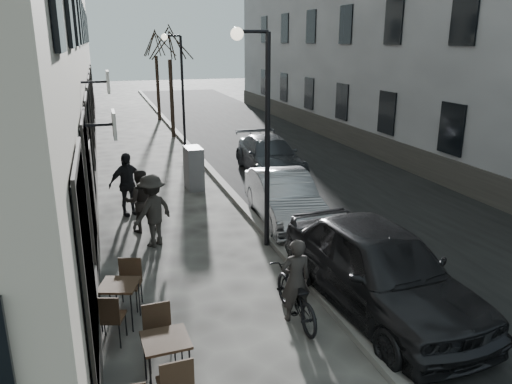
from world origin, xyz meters
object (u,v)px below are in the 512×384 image
pedestrian_mid (152,211)px  car_near (379,268)px  bistro_set_c (120,300)px  car_far (270,156)px  utility_cabinet (194,168)px  streetlamp_near (260,117)px  tree_far (155,43)px  bicycle (295,295)px  bistro_set_b (167,358)px  car_mid (284,197)px  pedestrian_far (127,184)px  pedestrian_near (140,201)px  tree_near (169,43)px  streetlamp_far (178,79)px

pedestrian_mid → car_near: pedestrian_mid is taller
bistro_set_c → car_far: bearing=75.5°
utility_cabinet → streetlamp_near: bearing=-85.2°
tree_far → bicycle: size_ratio=3.18×
car_near → bicycle: bearing=171.9°
tree_far → bistro_set_b: size_ratio=3.52×
bicycle → car_mid: bearing=-108.5°
bistro_set_b → pedestrian_far: bearing=87.3°
utility_cabinet → car_far: utility_cabinet is taller
bicycle → car_mid: car_mid is taller
pedestrian_near → car_mid: 3.86m
car_near → bistro_set_c: bearing=165.2°
pedestrian_far → car_far: (5.39, 3.26, -0.24)m
tree_near → bistro_set_c: bearing=-101.2°
utility_cabinet → car_mid: utility_cabinet is taller
streetlamp_near → streetlamp_far: same height
tree_far → car_far: 15.18m
bistro_set_c → pedestrian_mid: size_ratio=0.90×
bicycle → tree_far: bearing=-91.6°
streetlamp_far → pedestrian_mid: size_ratio=2.85×
tree_near → car_far: tree_near is taller
pedestrian_mid → utility_cabinet: bearing=-149.3°
pedestrian_near → pedestrian_far: pedestrian_far is taller
streetlamp_far → bistro_set_c: size_ratio=3.17×
bistro_set_c → bicycle: (2.98, -0.77, -0.00)m
streetlamp_near → car_mid: 3.13m
bistro_set_c → bicycle: bearing=3.7°
pedestrian_mid → tree_near: bearing=-137.4°
pedestrian_mid → car_far: 7.58m
utility_cabinet → bicycle: (0.20, -8.72, -0.24)m
utility_cabinet → tree_far: bearing=85.5°
bistro_set_b → tree_far: bearing=80.4°
tree_far → bicycle: 24.74m
streetlamp_far → pedestrian_far: bearing=-108.5°
bistro_set_c → car_near: (4.58, -0.89, 0.36)m
pedestrian_far → car_mid: pedestrian_far is taller
utility_cabinet → pedestrian_far: 3.08m
streetlamp_near → car_far: 7.43m
utility_cabinet → car_far: bearing=19.4°
tree_near → utility_cabinet: bearing=-94.1°
pedestrian_mid → streetlamp_near: bearing=124.6°
utility_cabinet → pedestrian_far: bearing=-140.0°
tree_near → pedestrian_near: 13.96m
tree_far → car_mid: (1.10, -19.50, -3.98)m
streetlamp_far → bistro_set_b: size_ratio=3.14×
tree_near → streetlamp_near: bearing=-90.3°
tree_far → pedestrian_far: 18.35m
tree_far → pedestrian_mid: 20.70m
car_near → car_mid: (0.00, 5.00, -0.15)m
tree_near → bistro_set_b: bearing=-98.5°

